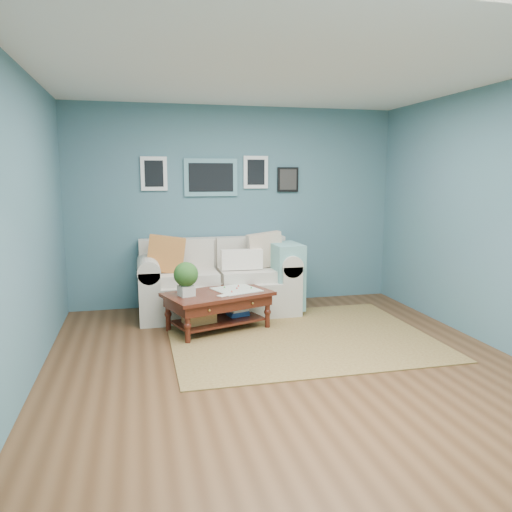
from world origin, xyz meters
name	(u,v)px	position (x,y,z in m)	size (l,w,h in m)	color
room_shell	(287,222)	(-0.01, 0.06, 1.36)	(5.00, 5.02, 2.70)	brown
area_rug	(300,337)	(0.38, 0.80, 0.01)	(2.82, 2.26, 0.01)	brown
loveseat	(224,280)	(-0.25, 2.03, 0.43)	(2.07, 0.94, 1.06)	beige
coffee_table	(213,299)	(-0.51, 1.28, 0.37)	(1.34, 1.04, 0.83)	#37170C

